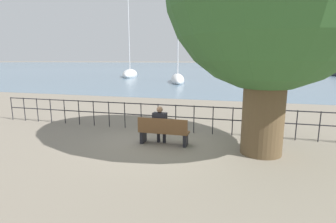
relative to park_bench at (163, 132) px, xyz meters
name	(u,v)px	position (x,y,z in m)	size (l,w,h in m)	color
ground_plane	(164,144)	(0.00, 0.06, -0.43)	(1000.00, 1000.00, 0.00)	gray
harbor_water	(237,65)	(0.00, 160.06, -0.42)	(600.00, 300.00, 0.01)	slate
park_bench	(163,132)	(0.00, 0.00, 0.00)	(1.64, 0.45, 0.90)	brown
seated_person_left	(160,123)	(-0.13, 0.07, 0.26)	(0.45, 0.35, 1.25)	black
promenade_railing	(176,114)	(0.00, 1.67, 0.27)	(15.57, 0.04, 1.05)	black
sailboat_0	(130,74)	(-15.52, 32.98, -0.03)	(4.62, 9.07, 13.32)	white
sailboat_2	(178,79)	(-5.32, 24.46, -0.10)	(3.64, 8.53, 8.01)	white
sailboat_3	(235,74)	(1.39, 39.43, -0.13)	(4.49, 8.73, 7.71)	white
harbor_lighthouse	(261,34)	(8.21, 88.24, 10.99)	(6.10, 6.10, 24.54)	beige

